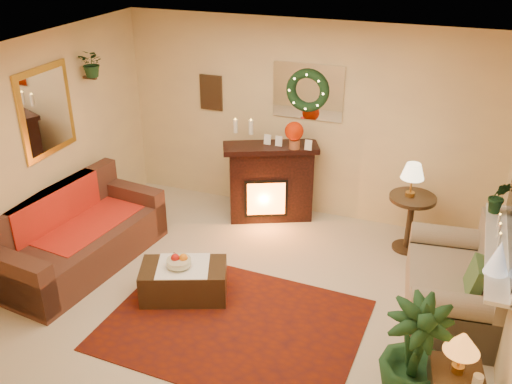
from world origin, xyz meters
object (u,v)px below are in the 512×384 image
(fireplace, at_px, (271,181))
(side_table_round, at_px, (409,225))
(loveseat, at_px, (454,277))
(sofa, at_px, (80,233))
(coffee_table, at_px, (184,280))

(fireplace, xyz_separation_m, side_table_round, (1.84, -0.17, -0.22))
(loveseat, xyz_separation_m, side_table_round, (-0.57, 1.10, -0.09))
(loveseat, bearing_deg, side_table_round, 110.94)
(sofa, relative_size, coffee_table, 2.30)
(sofa, xyz_separation_m, loveseat, (4.09, 0.59, -0.01))
(sofa, distance_m, loveseat, 4.13)
(sofa, distance_m, coffee_table, 1.42)
(sofa, height_order, side_table_round, sofa)
(sofa, distance_m, fireplace, 2.51)
(fireplace, distance_m, side_table_round, 1.86)
(loveseat, relative_size, side_table_round, 2.11)
(fireplace, height_order, loveseat, fireplace)
(sofa, bearing_deg, coffee_table, 1.01)
(sofa, relative_size, side_table_round, 2.88)
(loveseat, relative_size, coffee_table, 1.68)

